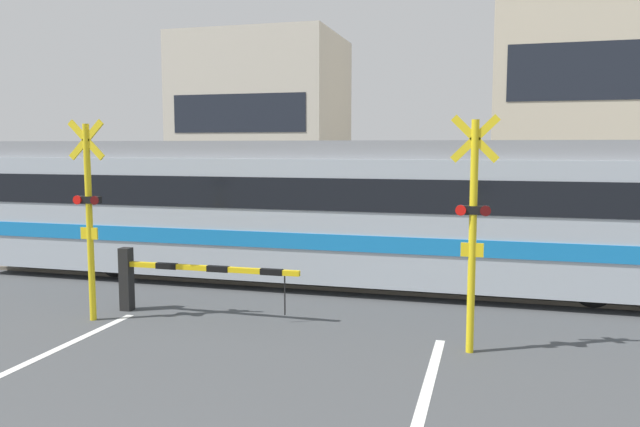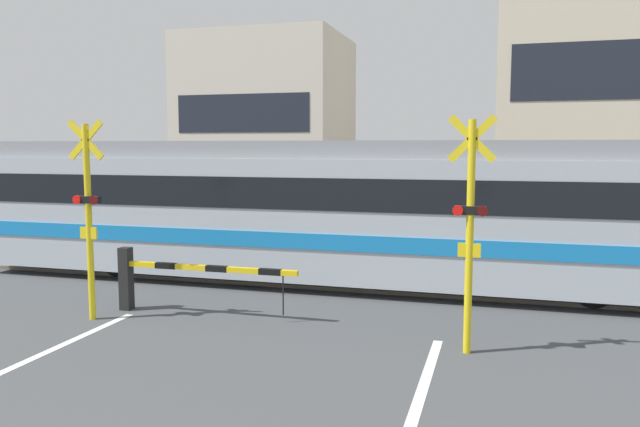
{
  "view_description": "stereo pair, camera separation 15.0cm",
  "coord_description": "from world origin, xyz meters",
  "px_view_note": "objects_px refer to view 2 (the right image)",
  "views": [
    {
      "loc": [
        3.41,
        -1.55,
        2.99
      ],
      "look_at": [
        0.0,
        10.76,
        1.6
      ],
      "focal_mm": 35.0,
      "sensor_mm": 36.0,
      "label": 1
    },
    {
      "loc": [
        3.56,
        -1.51,
        2.99
      ],
      "look_at": [
        0.0,
        10.76,
        1.6
      ],
      "focal_mm": 35.0,
      "sensor_mm": 36.0,
      "label": 2
    }
  ],
  "objects_px": {
    "crossing_signal_right": "(470,223)",
    "crossing_signal_left": "(88,211)",
    "commuter_train": "(338,208)",
    "pedestrian": "(371,211)",
    "crossing_barrier_near": "(165,274)",
    "crossing_barrier_far": "(441,237)"
  },
  "relations": [
    {
      "from": "commuter_train",
      "to": "pedestrian",
      "type": "height_order",
      "value": "commuter_train"
    },
    {
      "from": "commuter_train",
      "to": "pedestrian",
      "type": "xyz_separation_m",
      "value": [
        -0.47,
        5.87,
        -0.68
      ]
    },
    {
      "from": "pedestrian",
      "to": "crossing_signal_right",
      "type": "bearing_deg",
      "value": -70.75
    },
    {
      "from": "crossing_signal_left",
      "to": "crossing_signal_right",
      "type": "height_order",
      "value": "same"
    },
    {
      "from": "crossing_signal_right",
      "to": "pedestrian",
      "type": "relative_size",
      "value": 2.01
    },
    {
      "from": "commuter_train",
      "to": "crossing_signal_left",
      "type": "height_order",
      "value": "crossing_signal_left"
    },
    {
      "from": "crossing_barrier_far",
      "to": "crossing_signal_right",
      "type": "height_order",
      "value": "crossing_signal_right"
    },
    {
      "from": "crossing_barrier_near",
      "to": "crossing_barrier_far",
      "type": "distance_m",
      "value": 7.47
    },
    {
      "from": "crossing_signal_right",
      "to": "crossing_signal_left",
      "type": "bearing_deg",
      "value": 180.0
    },
    {
      "from": "commuter_train",
      "to": "crossing_signal_right",
      "type": "height_order",
      "value": "crossing_signal_right"
    },
    {
      "from": "crossing_barrier_far",
      "to": "commuter_train",
      "type": "bearing_deg",
      "value": -124.29
    },
    {
      "from": "crossing_signal_left",
      "to": "pedestrian",
      "type": "distance_m",
      "value": 10.28
    },
    {
      "from": "commuter_train",
      "to": "crossing_barrier_far",
      "type": "xyz_separation_m",
      "value": [
        1.96,
        2.87,
        -0.95
      ]
    },
    {
      "from": "crossing_signal_right",
      "to": "pedestrian",
      "type": "distance_m",
      "value": 10.44
    },
    {
      "from": "crossing_barrier_far",
      "to": "crossing_signal_left",
      "type": "distance_m",
      "value": 8.73
    },
    {
      "from": "crossing_barrier_far",
      "to": "crossing_signal_left",
      "type": "relative_size",
      "value": 0.99
    },
    {
      "from": "crossing_barrier_near",
      "to": "crossing_barrier_far",
      "type": "bearing_deg",
      "value": 54.6
    },
    {
      "from": "crossing_barrier_far",
      "to": "crossing_signal_left",
      "type": "xyz_separation_m",
      "value": [
        -5.32,
        -6.82,
        1.19
      ]
    },
    {
      "from": "commuter_train",
      "to": "crossing_signal_right",
      "type": "xyz_separation_m",
      "value": [
        2.96,
        -3.95,
        0.24
      ]
    },
    {
      "from": "commuter_train",
      "to": "crossing_barrier_near",
      "type": "bearing_deg",
      "value": -126.37
    },
    {
      "from": "crossing_signal_right",
      "to": "pedestrian",
      "type": "height_order",
      "value": "crossing_signal_right"
    },
    {
      "from": "crossing_signal_right",
      "to": "crossing_barrier_near",
      "type": "bearing_deg",
      "value": 172.16
    }
  ]
}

